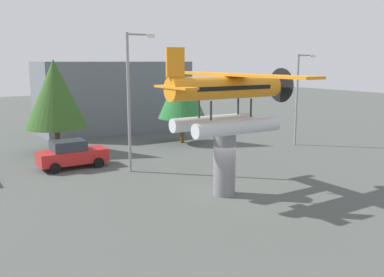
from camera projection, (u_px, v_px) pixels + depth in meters
ground_plane at (224, 195)px, 21.42m from camera, size 140.00×140.00×0.00m
display_pedestal at (224, 164)px, 21.14m from camera, size 1.10×1.10×3.21m
floatplane_monument at (228, 97)px, 20.62m from camera, size 6.92×10.40×4.00m
car_mid_red at (72, 154)px, 26.68m from camera, size 4.20×2.02×1.76m
streetlight_primary at (131, 93)px, 25.16m from camera, size 1.84×0.28×8.25m
streetlight_secondary at (299, 92)px, 33.53m from camera, size 1.84×0.28×7.16m
storefront_building at (114, 96)px, 40.81m from camera, size 14.05×5.84×6.57m
tree_east at (55, 94)px, 30.40m from camera, size 4.42×4.42×6.76m
tree_center_back at (182, 91)px, 34.31m from camera, size 3.90×3.90×6.39m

